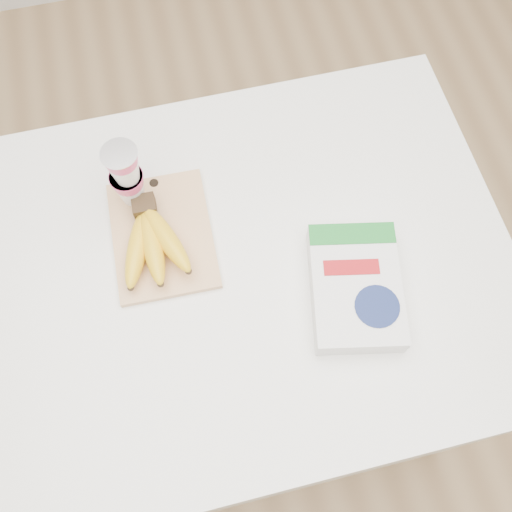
# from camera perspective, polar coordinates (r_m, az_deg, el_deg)

# --- Properties ---
(room) EXTENTS (4.00, 4.00, 4.00)m
(room) POSITION_cam_1_polar(r_m,az_deg,el_deg) (0.86, -8.17, 7.05)
(room) COLOR tan
(room) RESTS_ON ground
(table) EXTENTS (1.32, 0.88, 0.99)m
(table) POSITION_cam_1_polar(r_m,az_deg,el_deg) (1.65, -4.26, -8.20)
(table) COLOR white
(table) RESTS_ON ground
(cutting_board) EXTENTS (0.22, 0.29, 0.01)m
(cutting_board) POSITION_cam_1_polar(r_m,az_deg,el_deg) (1.22, -9.34, 2.09)
(cutting_board) COLOR #DDB579
(cutting_board) RESTS_ON table
(bananas) EXTENTS (0.16, 0.21, 0.07)m
(bananas) POSITION_cam_1_polar(r_m,az_deg,el_deg) (1.18, -10.40, 1.49)
(bananas) COLOR #382816
(bananas) RESTS_ON cutting_board
(yogurt_stack) EXTENTS (0.08, 0.07, 0.17)m
(yogurt_stack) POSITION_cam_1_polar(r_m,az_deg,el_deg) (1.19, -12.87, 7.94)
(yogurt_stack) COLOR white
(yogurt_stack) RESTS_ON cutting_board
(cereal_box) EXTENTS (0.22, 0.29, 0.06)m
(cereal_box) POSITION_cam_1_polar(r_m,az_deg,el_deg) (1.15, 9.91, -3.07)
(cereal_box) COLOR white
(cereal_box) RESTS_ON table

